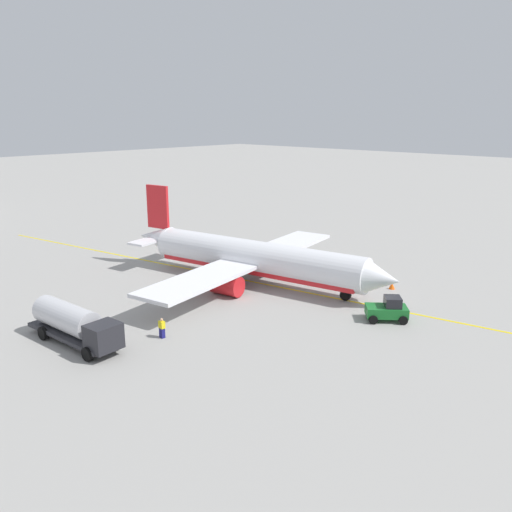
{
  "coord_description": "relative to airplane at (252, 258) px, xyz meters",
  "views": [
    {
      "loc": [
        37.72,
        -40.6,
        17.82
      ],
      "look_at": [
        0.0,
        0.0,
        3.0
      ],
      "focal_mm": 37.23,
      "sensor_mm": 36.0,
      "label": 1
    }
  ],
  "objects": [
    {
      "name": "safety_cone_nose",
      "position": [
        12.53,
        8.21,
        -2.29
      ],
      "size": [
        0.66,
        0.66,
        0.73
      ],
      "primitive_type": "cone",
      "color": "#F2590F",
      "rests_on": "ground"
    },
    {
      "name": "pushback_tug",
      "position": [
        16.61,
        0.01,
        -1.64
      ],
      "size": [
        4.09,
        3.94,
        2.2
      ],
      "color": "#196B28",
      "rests_on": "ground"
    },
    {
      "name": "airplane",
      "position": [
        0.0,
        0.0,
        0.0
      ],
      "size": [
        33.24,
        31.55,
        9.65
      ],
      "color": "white",
      "rests_on": "ground"
    },
    {
      "name": "refueling_worker",
      "position": [
        4.95,
        -16.08,
        -1.83
      ],
      "size": [
        0.54,
        0.39,
        1.71
      ],
      "color": "navy",
      "rests_on": "ground"
    },
    {
      "name": "taxi_line_marking",
      "position": [
        0.5,
        0.09,
        -2.64
      ],
      "size": [
        85.38,
        15.11,
        0.01
      ],
      "primitive_type": "cube",
      "rotation": [
        0.0,
        0.0,
        0.17
      ],
      "color": "yellow",
      "rests_on": "ground"
    },
    {
      "name": "fuel_tanker",
      "position": [
        0.78,
        -21.51,
        -0.93
      ],
      "size": [
        10.13,
        3.35,
        3.15
      ],
      "color": "#2D2D33",
      "rests_on": "ground"
    },
    {
      "name": "ground_plane",
      "position": [
        0.5,
        0.09,
        -2.65
      ],
      "size": [
        400.0,
        400.0,
        0.0
      ],
      "primitive_type": "plane",
      "color": "#9E9B96"
    }
  ]
}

